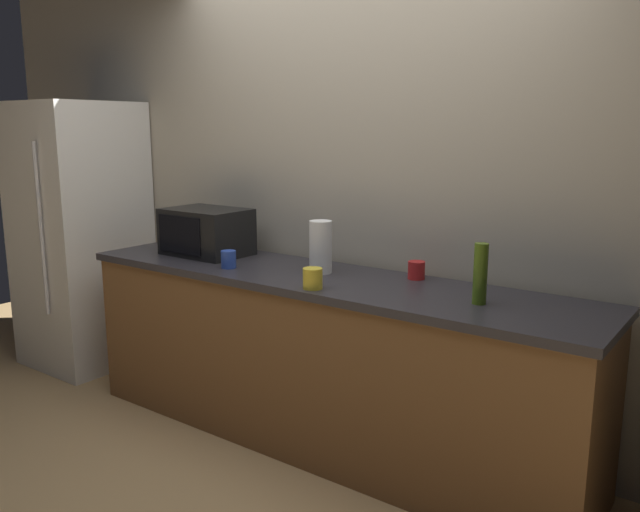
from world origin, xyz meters
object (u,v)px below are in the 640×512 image
Objects in this scene: bottle_hand_soap at (170,229)px; mug_blue at (229,259)px; paper_towel_roll at (321,247)px; mug_red at (416,270)px; refrigerator at (81,236)px; bottle_olive_oil at (480,274)px; microwave at (206,232)px; mug_yellow at (313,278)px.

bottle_hand_soap is 0.75m from mug_blue.
paper_towel_roll is 3.06× the size of mug_red.
mug_red is (1.64, 0.14, -0.07)m from bottle_hand_soap.
refrigerator is at bearing 174.65° from mug_blue.
refrigerator is 2.91m from bottle_olive_oil.
refrigerator is 19.32× the size of mug_blue.
paper_towel_roll is at bearing 1.43° from refrigerator.
paper_towel_roll is at bearing 174.98° from bottle_olive_oil.
bottle_hand_soap is at bearing 174.75° from microwave.
microwave is 1.04m from mug_yellow.
refrigerator reaches higher than mug_yellow.
bottle_hand_soap reaches higher than mug_red.
paper_towel_roll is 0.50m from mug_red.
bottle_olive_oil is at bearing -2.53° from microwave.
refrigerator is at bearing 173.77° from mug_yellow.
mug_red is at bearing 21.56° from mug_blue.
microwave is at bearing -5.25° from bottle_hand_soap.
mug_yellow is (0.99, -0.29, -0.09)m from microwave.
mug_blue is (0.36, -0.19, -0.09)m from microwave.
mug_blue is at bearing -157.11° from paper_towel_roll.
microwave is 1.30m from mug_red.
mug_blue is (-0.92, -0.37, 0.00)m from mug_red.
paper_towel_roll reaches higher than mug_blue.
mug_blue is 0.64m from mug_yellow.
paper_towel_roll is 1.03× the size of bottle_olive_oil.
paper_towel_roll is 2.90× the size of mug_blue.
mug_yellow is at bearing -6.23° from refrigerator.
bottle_olive_oil is 0.76m from mug_yellow.
bottle_hand_soap is at bearing 162.51° from mug_blue.
microwave is 1.72m from bottle_olive_oil.
microwave reaches higher than mug_yellow.
bottle_olive_oil is 2.80× the size of mug_blue.
paper_towel_roll reaches higher than mug_red.
mug_blue is at bearing -175.04° from bottle_olive_oil.
refrigerator is at bearing -177.69° from microwave.
mug_yellow is (-0.30, -0.46, 0.00)m from mug_red.
refrigerator reaches higher than bottle_olive_oil.
bottle_olive_oil is 1.36m from mug_blue.
microwave reaches higher than bottle_hand_soap.
paper_towel_roll is at bearing 22.89° from mug_blue.
bottle_olive_oil is 0.50m from mug_red.
bottle_olive_oil is at bearing -30.02° from mug_red.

